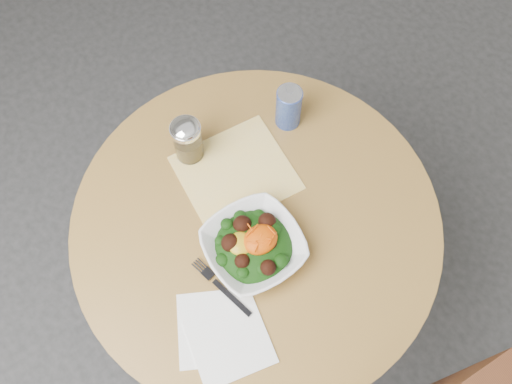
{
  "coord_description": "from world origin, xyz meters",
  "views": [
    {
      "loc": [
        -0.32,
        -0.42,
        2.02
      ],
      "look_at": [
        0.03,
        0.04,
        0.81
      ],
      "focal_mm": 40.0,
      "sensor_mm": 36.0,
      "label": 1
    }
  ],
  "objects": [
    {
      "name": "ground",
      "position": [
        0.0,
        0.0,
        0.0
      ],
      "size": [
        6.0,
        6.0,
        0.0
      ],
      "primitive_type": "plane",
      "color": "#2B2B2D",
      "rests_on": "ground"
    },
    {
      "name": "table",
      "position": [
        0.0,
        0.0,
        0.55
      ],
      "size": [
        0.9,
        0.9,
        0.75
      ],
      "color": "black",
      "rests_on": "ground"
    },
    {
      "name": "paper_napkins",
      "position": [
        -0.22,
        -0.17,
        0.75
      ],
      "size": [
        0.23,
        0.26,
        0.0
      ],
      "color": "white",
      "rests_on": "table"
    },
    {
      "name": "fork",
      "position": [
        -0.16,
        -0.08,
        0.76
      ],
      "size": [
        0.05,
        0.18,
        0.0
      ],
      "color": "black",
      "rests_on": "table"
    },
    {
      "name": "spice_shaker",
      "position": [
        -0.02,
        0.25,
        0.82
      ],
      "size": [
        0.08,
        0.08,
        0.14
      ],
      "color": "silver",
      "rests_on": "table"
    },
    {
      "name": "salad_bowl",
      "position": [
        -0.05,
        -0.06,
        0.78
      ],
      "size": [
        0.24,
        0.24,
        0.08
      ],
      "color": "white",
      "rests_on": "table"
    },
    {
      "name": "beverage_can",
      "position": [
        0.24,
        0.18,
        0.81
      ],
      "size": [
        0.07,
        0.07,
        0.13
      ],
      "color": "navy",
      "rests_on": "table"
    },
    {
      "name": "cloth_napkin",
      "position": [
        0.04,
        0.13,
        0.75
      ],
      "size": [
        0.3,
        0.28,
        0.0
      ],
      "primitive_type": "cube",
      "rotation": [
        0.0,
        0.0,
        -0.14
      ],
      "color": "#E7A40C",
      "rests_on": "table"
    }
  ]
}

